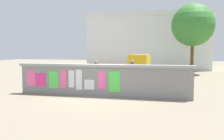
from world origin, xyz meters
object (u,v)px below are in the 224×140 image
(auto_rickshaw_truck, at_px, (124,69))
(motorcycle, at_px, (163,84))
(tree_roadside, at_px, (193,25))
(person_bystander, at_px, (96,72))
(person_walking, at_px, (132,72))
(bicycle_near, at_px, (66,80))

(auto_rickshaw_truck, bearing_deg, motorcycle, -52.52)
(auto_rickshaw_truck, distance_m, motorcycle, 4.26)
(tree_roadside, bearing_deg, motorcycle, -102.42)
(person_bystander, distance_m, tree_roadside, 12.48)
(motorcycle, xyz_separation_m, person_bystander, (-3.43, -0.23, 0.52))
(person_bystander, xyz_separation_m, tree_roadside, (5.71, 10.58, 3.34))
(auto_rickshaw_truck, bearing_deg, person_walking, -71.76)
(motorcycle, distance_m, person_bystander, 3.48)
(auto_rickshaw_truck, relative_size, motorcycle, 1.96)
(auto_rickshaw_truck, height_order, motorcycle, auto_rickshaw_truck)
(person_walking, height_order, tree_roadside, tree_roadside)
(person_bystander, height_order, tree_roadside, tree_roadside)
(motorcycle, height_order, tree_roadside, tree_roadside)
(motorcycle, bearing_deg, person_bystander, -176.17)
(person_walking, bearing_deg, person_bystander, -156.77)
(person_bystander, bearing_deg, tree_roadside, 61.65)
(auto_rickshaw_truck, relative_size, person_walking, 2.30)
(bicycle_near, distance_m, person_walking, 4.12)
(person_walking, bearing_deg, bicycle_near, 173.33)
(auto_rickshaw_truck, height_order, person_walking, auto_rickshaw_truck)
(auto_rickshaw_truck, relative_size, tree_roadside, 0.60)
(person_walking, relative_size, person_bystander, 1.00)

